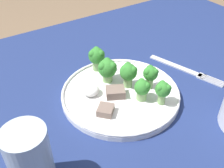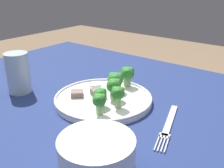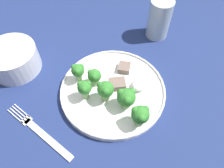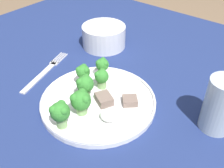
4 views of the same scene
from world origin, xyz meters
TOP-DOWN VIEW (x-y plane):
  - table at (0.00, 0.00)m, footprint 1.28×1.07m
  - dinner_plate at (0.02, -0.10)m, footprint 0.27×0.27m
  - fork at (-0.18, -0.09)m, footprint 0.08×0.21m
  - cream_bowl at (-0.15, 0.13)m, footprint 0.14×0.14m
  - drinking_glass at (0.26, 0.01)m, footprint 0.07×0.07m
  - broccoli_floret_near_rim_left at (0.02, -0.15)m, footprint 0.05×0.04m
  - broccoli_floret_center_left at (-0.05, -0.07)m, footprint 0.04×0.03m
  - broccoli_floret_back_left at (-0.01, -0.11)m, footprint 0.04×0.04m
  - broccoli_floret_front_left at (-0.01, -0.05)m, footprint 0.04×0.03m
  - broccoli_floret_center_back at (-0.03, -0.02)m, footprint 0.03×0.03m
  - broccoli_floret_mid_cluster at (0.02, -0.21)m, footprint 0.04×0.04m
  - meat_slice_front_slice at (0.04, -0.09)m, footprint 0.05×0.05m
  - meat_slice_middle_slice at (0.08, -0.06)m, footprint 0.05×0.05m
  - sauce_dollop at (0.08, -0.13)m, footprint 0.04×0.04m

SIDE VIEW (x-z plane):
  - table at x=0.00m, z-range 0.28..1.02m
  - fork at x=-0.18m, z-range 0.74..0.74m
  - dinner_plate at x=0.02m, z-range 0.74..0.75m
  - meat_slice_middle_slice at x=0.08m, z-range 0.75..0.76m
  - meat_slice_front_slice at x=0.04m, z-range 0.75..0.77m
  - sauce_dollop at x=0.08m, z-range 0.75..0.77m
  - cream_bowl at x=-0.15m, z-range 0.73..0.80m
  - broccoli_floret_front_left at x=-0.01m, z-range 0.75..0.80m
  - broccoli_floret_near_rim_left at x=0.02m, z-range 0.75..0.81m
  - broccoli_floret_center_back at x=-0.03m, z-range 0.76..0.81m
  - broccoli_floret_center_left at x=-0.05m, z-range 0.76..0.81m
  - broccoli_floret_back_left at x=-0.01m, z-range 0.76..0.82m
  - broccoli_floret_mid_cluster at x=0.02m, z-range 0.76..0.82m
  - drinking_glass at x=0.26m, z-range 0.73..0.85m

